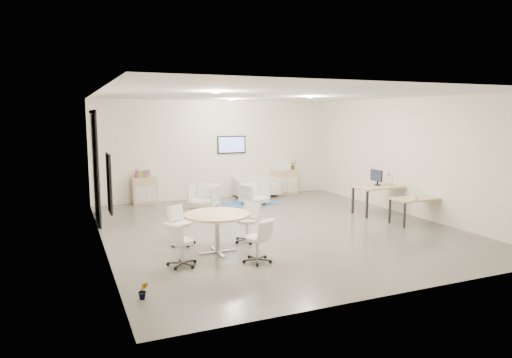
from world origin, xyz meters
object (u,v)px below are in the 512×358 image
Objects in this scene: armchair_right at (254,193)px; armchair_left at (204,196)px; sideboard_left at (145,191)px; round_table at (217,218)px; desk_front at (416,200)px; loveseat at (256,188)px; desk_rear at (381,189)px; sideboard_right at (285,182)px.

armchair_left is at bearing 164.03° from armchair_right.
sideboard_left reaches higher than round_table.
sideboard_left is 0.65× the size of desk_front.
sideboard_left is at bearing 173.31° from armchair_left.
round_table reaches higher than armchair_right.
loveseat is 4.38m from desk_rear.
desk_rear is at bearing -75.92° from sideboard_right.
sideboard_right is 7.14m from round_table.
desk_front is (2.80, -3.85, 0.23)m from armchair_right.
desk_front is at bearing 4.25° from round_table.
sideboard_right is 0.56× the size of loveseat.
sideboard_right is at bearing 24.01° from armchair_right.
round_table is (-5.33, -1.71, 0.02)m from desk_rear.
sideboard_right reaches higher than round_table.
sideboard_left is 5.70m from round_table.
sideboard_left is 1.15× the size of armchair_right.
armchair_right is at bearing -113.57° from loveseat.
sideboard_left reaches higher than desk_rear.
round_table is at bearing -127.49° from sideboard_right.
armchair_right is (-1.74, -1.41, -0.06)m from sideboard_right.
desk_rear is (2.13, -3.81, 0.39)m from loveseat.
sideboard_right is at bearing 102.31° from desk_rear.
sideboard_left reaches higher than desk_front.
desk_rear is 1.15× the size of round_table.
desk_rear reaches higher than armchair_right.
desk_rear is at bearing 17.73° from round_table.
round_table is (-4.34, -5.66, 0.29)m from sideboard_right.
loveseat is at bearing 59.87° from round_table.
round_table reaches higher than desk_rear.
sideboard_left is at bearing 94.76° from round_table.
sideboard_right is 1.16m from loveseat.
round_table is (-2.60, -4.25, 0.36)m from armchair_right.
armchair_right is (-0.60, -1.26, 0.05)m from loveseat.
sideboard_left is 3.68m from loveseat.
armchair_left is at bearing -157.44° from sideboard_right.
round_table reaches higher than loveseat.
sideboard_right reaches higher than armchair_left.
sideboard_left is 0.98× the size of sideboard_right.
armchair_left is at bearing -148.72° from loveseat.
armchair_right is 4.76m from desk_front.
loveseat is 5.57m from desk_front.
armchair_right is 0.55× the size of round_table.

